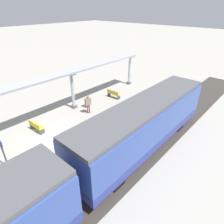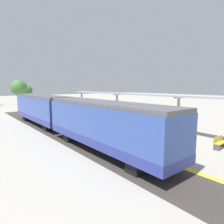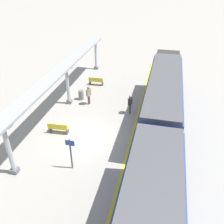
# 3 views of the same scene
# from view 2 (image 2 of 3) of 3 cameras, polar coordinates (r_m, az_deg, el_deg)

# --- Properties ---
(ground_plane) EXTENTS (176.00, 176.00, 0.00)m
(ground_plane) POSITION_cam_2_polar(r_m,az_deg,el_deg) (19.95, 2.68, -5.46)
(ground_plane) COLOR #A39E95
(tactile_edge_strip) EXTENTS (0.42, 33.84, 0.01)m
(tactile_edge_strip) POSITION_cam_2_polar(r_m,az_deg,el_deg) (17.98, -5.39, -6.93)
(tactile_edge_strip) COLOR gold
(tactile_edge_strip) RESTS_ON ground
(trackbed) EXTENTS (3.20, 45.84, 0.01)m
(trackbed) POSITION_cam_2_polar(r_m,az_deg,el_deg) (17.09, -10.52, -7.80)
(trackbed) COLOR #38332D
(trackbed) RESTS_ON ground
(train_near_carriage) EXTENTS (2.65, 11.89, 3.48)m
(train_near_carriage) POSITION_cam_2_polar(r_m,az_deg,el_deg) (13.33, -2.43, -3.99)
(train_near_carriage) COLOR #324C9A
(train_near_carriage) RESTS_ON ground
(train_far_carriage) EXTENTS (2.65, 11.89, 3.48)m
(train_far_carriage) POSITION_cam_2_polar(r_m,az_deg,el_deg) (24.42, -20.02, 0.84)
(train_far_carriage) COLOR #324C9A
(train_far_carriage) RESTS_ON ground
(canopy_pillar_second) EXTENTS (1.10, 0.44, 3.52)m
(canopy_pillar_second) POSITION_cam_2_polar(r_m,az_deg,el_deg) (19.05, 18.91, -1.01)
(canopy_pillar_second) COLOR slate
(canopy_pillar_second) RESTS_ON ground
(canopy_pillar_third) EXTENTS (1.10, 0.44, 3.52)m
(canopy_pillar_third) POSITION_cam_2_polar(r_m,az_deg,el_deg) (24.88, 1.48, 1.33)
(canopy_pillar_third) COLOR slate
(canopy_pillar_third) RESTS_ON ground
(canopy_pillar_fourth) EXTENTS (1.10, 0.44, 3.52)m
(canopy_pillar_fourth) POSITION_cam_2_polar(r_m,az_deg,el_deg) (32.24, -8.88, 2.68)
(canopy_pillar_fourth) COLOR slate
(canopy_pillar_fourth) RESTS_ON ground
(canopy_beam) EXTENTS (1.20, 27.32, 0.16)m
(canopy_beam) POSITION_cam_2_polar(r_m,az_deg,el_deg) (21.66, 8.83, 5.13)
(canopy_beam) COLOR #A8AAB2
(canopy_beam) RESTS_ON canopy_pillar_nearest
(bench_near_end) EXTENTS (1.52, 0.50, 0.86)m
(bench_near_end) POSITION_cam_2_polar(r_m,az_deg,el_deg) (16.28, 29.09, -7.82)
(bench_near_end) COLOR gold
(bench_near_end) RESTS_ON ground
(bench_mid_platform) EXTENTS (1.51, 0.47, 0.86)m
(bench_mid_platform) POSITION_cam_2_polar(r_m,az_deg,el_deg) (28.11, -6.16, -0.75)
(bench_mid_platform) COLOR gold
(bench_mid_platform) RESTS_ON ground
(bench_far_end) EXTENTS (1.52, 0.52, 0.86)m
(bench_far_end) POSITION_cam_2_polar(r_m,az_deg,el_deg) (21.30, 7.11, -3.45)
(bench_far_end) COLOR gold
(bench_far_end) RESTS_ON ground
(trash_bin) EXTENTS (0.48, 0.48, 0.91)m
(trash_bin) POSITION_cam_2_polar(r_m,az_deg,el_deg) (18.13, 19.92, -5.78)
(trash_bin) COLOR slate
(trash_bin) RESTS_ON ground
(platform_info_sign) EXTENTS (0.56, 0.10, 2.20)m
(platform_info_sign) POSITION_cam_2_polar(r_m,az_deg,el_deg) (22.05, -3.09, -0.69)
(platform_info_sign) COLOR #4C4C51
(platform_info_sign) RESTS_ON ground
(passenger_waiting_near_edge) EXTENTS (0.32, 0.53, 1.72)m
(passenger_waiting_near_edge) POSITION_cam_2_polar(r_m,az_deg,el_deg) (15.13, 5.68, -5.54)
(passenger_waiting_near_edge) COLOR #426642
(passenger_waiting_near_edge) RESTS_ON ground
(passenger_by_the_benches) EXTENTS (0.37, 0.54, 1.73)m
(passenger_by_the_benches) POSITION_cam_2_polar(r_m,az_deg,el_deg) (17.55, 16.34, -3.96)
(passenger_by_the_benches) COLOR brown
(passenger_by_the_benches) RESTS_ON ground
(tree_left_background) EXTENTS (3.68, 3.68, 6.03)m
(tree_left_background) POSITION_cam_2_polar(r_m,az_deg,el_deg) (50.62, -25.78, 6.48)
(tree_left_background) COLOR brown
(tree_left_background) RESTS_ON ground
(tree_right_background) EXTENTS (2.86, 2.86, 4.77)m
(tree_right_background) POSITION_cam_2_polar(r_m,az_deg,el_deg) (56.62, -23.83, 5.76)
(tree_right_background) COLOR brown
(tree_right_background) RESTS_ON ground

